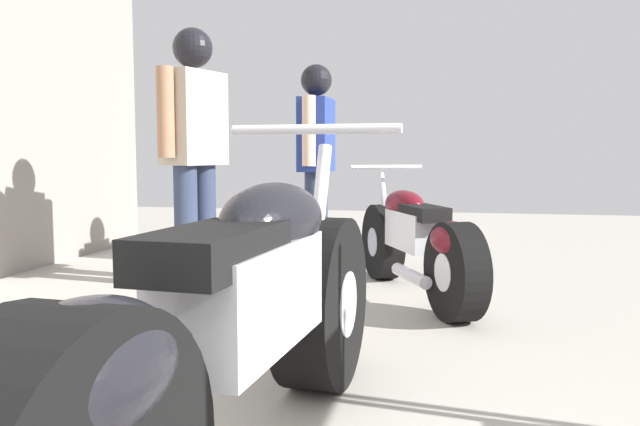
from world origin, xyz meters
name	(u,v)px	position (x,y,z in m)	size (l,w,h in m)	color
ground_plane	(324,354)	(0.00, 3.10, 0.00)	(14.88, 14.88, 0.00)	#A8A399
motorcycle_maroon_cruiser	(237,334)	(0.00, 1.90, 0.43)	(0.66, 2.22, 1.03)	black
motorcycle_black_naked	(416,243)	(0.34, 4.36, 0.36)	(0.93, 1.70, 0.84)	black
mechanic_in_blue	(316,146)	(-0.54, 5.43, 0.98)	(0.25, 0.64, 1.64)	#2D3851
mechanic_with_helmet	(194,133)	(-1.21, 4.50, 1.07)	(0.37, 0.70, 1.78)	#2D3851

